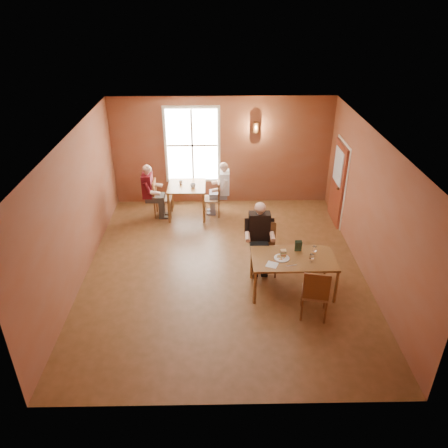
{
  "coord_description": "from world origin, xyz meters",
  "views": [
    {
      "loc": [
        -0.15,
        -7.92,
        5.53
      ],
      "look_at": [
        0.0,
        0.2,
        1.05
      ],
      "focal_mm": 35.0,
      "sensor_mm": 36.0,
      "label": 1
    }
  ],
  "objects_px": {
    "chair_diner_main": "(265,250)",
    "diner_white": "(212,191)",
    "second_table": "(187,200)",
    "diner_main": "(265,243)",
    "chair_empty": "(315,291)",
    "main_table": "(292,274)",
    "chair_diner_white": "(211,198)",
    "diner_maroon": "(161,191)",
    "chair_diner_maroon": "(163,198)"
  },
  "relations": [
    {
      "from": "second_table",
      "to": "diner_white",
      "type": "bearing_deg",
      "value": 0.0
    },
    {
      "from": "diner_main",
      "to": "chair_diner_main",
      "type": "bearing_deg",
      "value": -90.0
    },
    {
      "from": "second_table",
      "to": "diner_maroon",
      "type": "height_order",
      "value": "diner_maroon"
    },
    {
      "from": "diner_main",
      "to": "chair_empty",
      "type": "relative_size",
      "value": 1.39
    },
    {
      "from": "main_table",
      "to": "chair_diner_maroon",
      "type": "distance_m",
      "value": 4.49
    },
    {
      "from": "main_table",
      "to": "chair_empty",
      "type": "distance_m",
      "value": 0.83
    },
    {
      "from": "chair_diner_main",
      "to": "chair_empty",
      "type": "relative_size",
      "value": 1.03
    },
    {
      "from": "main_table",
      "to": "second_table",
      "type": "height_order",
      "value": "second_table"
    },
    {
      "from": "diner_main",
      "to": "chair_diner_maroon",
      "type": "bearing_deg",
      "value": -48.31
    },
    {
      "from": "chair_diner_main",
      "to": "chair_empty",
      "type": "height_order",
      "value": "chair_diner_main"
    },
    {
      "from": "diner_main",
      "to": "diner_maroon",
      "type": "distance_m",
      "value": 3.71
    },
    {
      "from": "chair_diner_maroon",
      "to": "diner_maroon",
      "type": "relative_size",
      "value": 0.71
    },
    {
      "from": "chair_diner_main",
      "to": "diner_maroon",
      "type": "distance_m",
      "value": 3.69
    },
    {
      "from": "main_table",
      "to": "diner_white",
      "type": "height_order",
      "value": "diner_white"
    },
    {
      "from": "chair_diner_main",
      "to": "chair_diner_maroon",
      "type": "relative_size",
      "value": 1.08
    },
    {
      "from": "diner_main",
      "to": "chair_empty",
      "type": "bearing_deg",
      "value": 119.8
    },
    {
      "from": "diner_main",
      "to": "diner_white",
      "type": "bearing_deg",
      "value": -67.81
    },
    {
      "from": "diner_maroon",
      "to": "diner_white",
      "type": "bearing_deg",
      "value": 90.0
    },
    {
      "from": "diner_main",
      "to": "chair_empty",
      "type": "height_order",
      "value": "diner_main"
    },
    {
      "from": "diner_main",
      "to": "diner_maroon",
      "type": "bearing_deg",
      "value": -47.96
    },
    {
      "from": "diner_white",
      "to": "diner_maroon",
      "type": "xyz_separation_m",
      "value": [
        -1.36,
        0.0,
        0.01
      ]
    },
    {
      "from": "chair_diner_white",
      "to": "diner_maroon",
      "type": "relative_size",
      "value": 0.68
    },
    {
      "from": "diner_main",
      "to": "chair_diner_maroon",
      "type": "xyz_separation_m",
      "value": [
        -2.45,
        2.75,
        -0.23
      ]
    },
    {
      "from": "diner_white",
      "to": "chair_empty",
      "type": "bearing_deg",
      "value": -155.15
    },
    {
      "from": "second_table",
      "to": "chair_diner_white",
      "type": "xyz_separation_m",
      "value": [
        0.65,
        0.0,
        0.05
      ]
    },
    {
      "from": "second_table",
      "to": "chair_diner_maroon",
      "type": "bearing_deg",
      "value": 180.0
    },
    {
      "from": "diner_white",
      "to": "chair_diner_maroon",
      "type": "distance_m",
      "value": 1.34
    },
    {
      "from": "chair_diner_white",
      "to": "chair_diner_maroon",
      "type": "height_order",
      "value": "chair_diner_maroon"
    },
    {
      "from": "main_table",
      "to": "chair_diner_maroon",
      "type": "height_order",
      "value": "chair_diner_maroon"
    },
    {
      "from": "second_table",
      "to": "diner_main",
      "type": "bearing_deg",
      "value": -56.79
    },
    {
      "from": "diner_main",
      "to": "chair_diner_maroon",
      "type": "relative_size",
      "value": 1.46
    },
    {
      "from": "main_table",
      "to": "diner_maroon",
      "type": "distance_m",
      "value": 4.52
    },
    {
      "from": "second_table",
      "to": "chair_diner_white",
      "type": "distance_m",
      "value": 0.65
    },
    {
      "from": "chair_diner_white",
      "to": "diner_main",
      "type": "bearing_deg",
      "value": -157.28
    },
    {
      "from": "main_table",
      "to": "diner_main",
      "type": "distance_m",
      "value": 0.87
    },
    {
      "from": "chair_empty",
      "to": "chair_diner_maroon",
      "type": "distance_m",
      "value": 5.26
    },
    {
      "from": "chair_diner_main",
      "to": "diner_main",
      "type": "xyz_separation_m",
      "value": [
        0.0,
        -0.03,
        0.19
      ]
    },
    {
      "from": "second_table",
      "to": "chair_diner_maroon",
      "type": "height_order",
      "value": "chair_diner_maroon"
    },
    {
      "from": "main_table",
      "to": "diner_main",
      "type": "height_order",
      "value": "diner_main"
    },
    {
      "from": "chair_empty",
      "to": "chair_diner_main",
      "type": "bearing_deg",
      "value": 130.4
    },
    {
      "from": "chair_empty",
      "to": "chair_diner_white",
      "type": "bearing_deg",
      "value": 126.31
    },
    {
      "from": "diner_white",
      "to": "diner_maroon",
      "type": "distance_m",
      "value": 1.36
    },
    {
      "from": "chair_diner_main",
      "to": "diner_white",
      "type": "relative_size",
      "value": 0.78
    },
    {
      "from": "second_table",
      "to": "diner_white",
      "type": "relative_size",
      "value": 0.7
    },
    {
      "from": "chair_diner_maroon",
      "to": "diner_maroon",
      "type": "bearing_deg",
      "value": -90.0
    },
    {
      "from": "second_table",
      "to": "diner_maroon",
      "type": "relative_size",
      "value": 0.68
    },
    {
      "from": "chair_diner_main",
      "to": "chair_empty",
      "type": "distance_m",
      "value": 1.62
    },
    {
      "from": "diner_white",
      "to": "chair_diner_maroon",
      "type": "xyz_separation_m",
      "value": [
        -1.33,
        0.0,
        -0.2
      ]
    },
    {
      "from": "main_table",
      "to": "chair_diner_white",
      "type": "xyz_separation_m",
      "value": [
        -1.65,
        3.37,
        0.1
      ]
    },
    {
      "from": "chair_diner_main",
      "to": "diner_white",
      "type": "bearing_deg",
      "value": -67.59
    }
  ]
}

